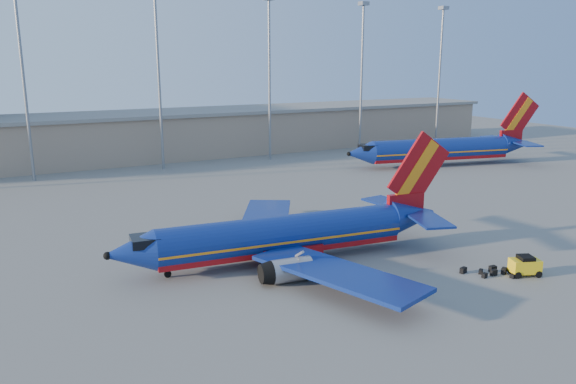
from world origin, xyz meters
name	(u,v)px	position (x,y,z in m)	size (l,w,h in m)	color
ground	(337,240)	(0.00, 0.00, 0.00)	(220.00, 220.00, 0.00)	slate
terminal_building	(220,130)	(10.00, 58.00, 4.32)	(122.00, 16.00, 8.50)	gray
light_mast_row	(216,62)	(5.00, 46.00, 17.55)	(101.60, 1.60, 28.65)	gray
aircraft_main	(290,235)	(-6.96, -2.95, 2.40)	(33.12, 31.73, 11.22)	navy
aircraft_second	(444,149)	(38.96, 26.51, 2.84)	(36.17, 15.58, 12.38)	navy
baggage_tug	(525,265)	(8.92, -15.62, 0.91)	(2.80, 2.27, 1.75)	yellow
luggage_pile	(490,272)	(6.53, -14.07, 0.24)	(3.67, 3.27, 0.54)	black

